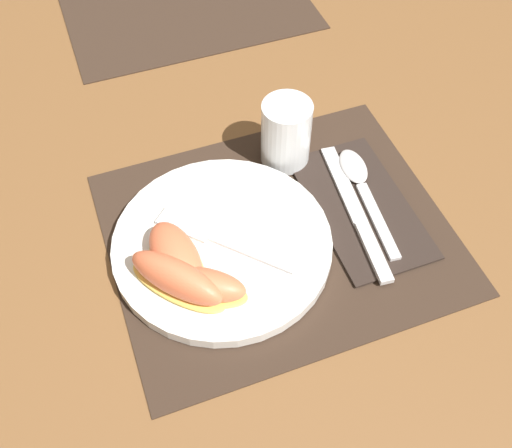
% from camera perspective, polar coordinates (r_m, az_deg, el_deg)
% --- Properties ---
extents(ground_plane, '(3.00, 3.00, 0.00)m').
position_cam_1_polar(ground_plane, '(0.75, 2.17, -0.87)').
color(ground_plane, brown).
extents(placemat, '(0.42, 0.35, 0.00)m').
position_cam_1_polar(placemat, '(0.75, 2.17, -0.78)').
color(placemat, '#38281E').
rests_on(placemat, ground_plane).
extents(plate, '(0.27, 0.27, 0.02)m').
position_cam_1_polar(plate, '(0.73, -3.13, -2.20)').
color(plate, white).
rests_on(plate, placemat).
extents(juice_glass, '(0.07, 0.07, 0.09)m').
position_cam_1_polar(juice_glass, '(0.80, 2.86, 8.34)').
color(juice_glass, silver).
rests_on(juice_glass, placemat).
extents(napkin, '(0.12, 0.22, 0.00)m').
position_cam_1_polar(napkin, '(0.78, 10.01, 1.52)').
color(napkin, '#2D231E').
rests_on(napkin, placemat).
extents(knife, '(0.04, 0.22, 0.01)m').
position_cam_1_polar(knife, '(0.77, 9.55, 0.98)').
color(knife, silver).
rests_on(knife, napkin).
extents(spoon, '(0.04, 0.19, 0.01)m').
position_cam_1_polar(spoon, '(0.80, 9.83, 4.14)').
color(spoon, silver).
rests_on(spoon, napkin).
extents(fork, '(0.14, 0.15, 0.00)m').
position_cam_1_polar(fork, '(0.72, -3.93, -1.26)').
color(fork, silver).
rests_on(fork, plate).
extents(citrus_wedge_0, '(0.07, 0.11, 0.04)m').
position_cam_1_polar(citrus_wedge_0, '(0.69, -7.63, -3.22)').
color(citrus_wedge_0, '#F7C656').
rests_on(citrus_wedge_0, plate).
extents(citrus_wedge_1, '(0.11, 0.12, 0.05)m').
position_cam_1_polar(citrus_wedge_1, '(0.67, -7.55, -5.24)').
color(citrus_wedge_1, '#F7C656').
rests_on(citrus_wedge_1, plate).
extents(citrus_wedge_2, '(0.11, 0.09, 0.04)m').
position_cam_1_polar(citrus_wedge_2, '(0.67, -5.10, -5.84)').
color(citrus_wedge_2, '#F7C656').
rests_on(citrus_wedge_2, plate).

